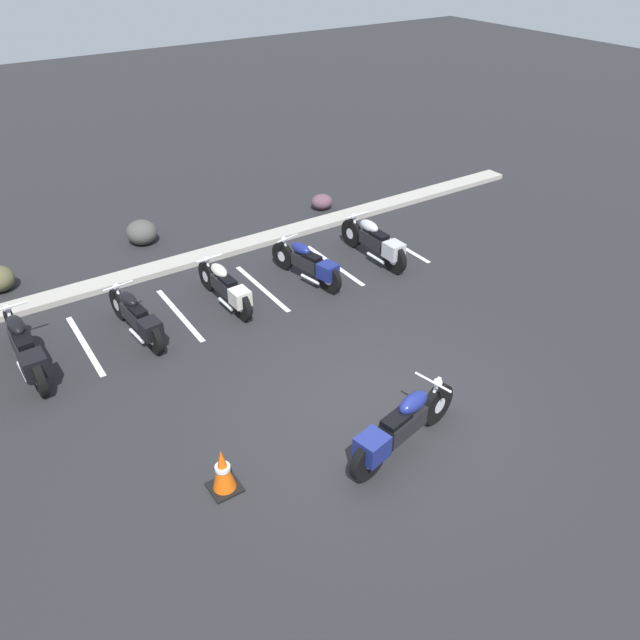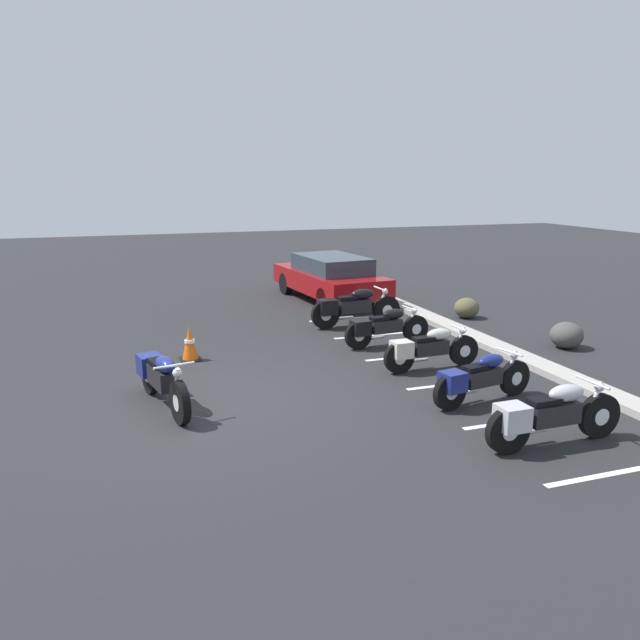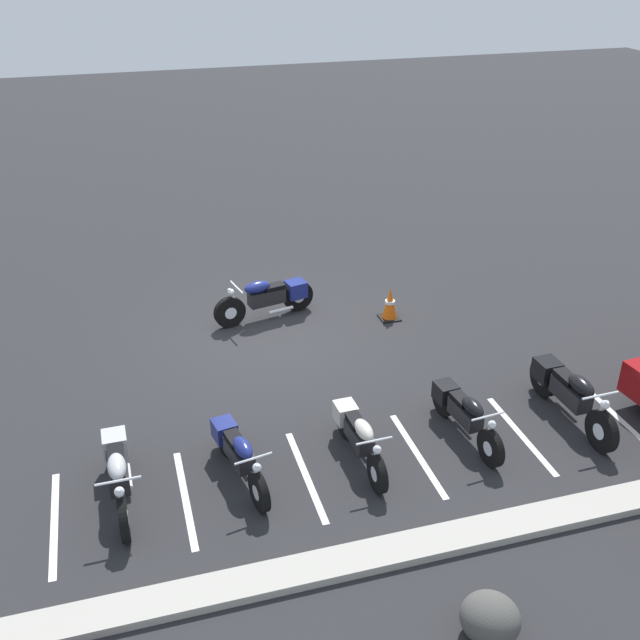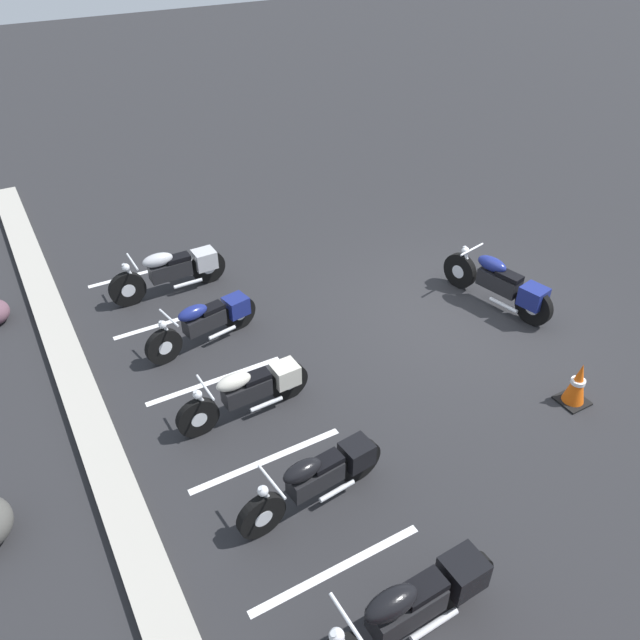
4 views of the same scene
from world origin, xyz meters
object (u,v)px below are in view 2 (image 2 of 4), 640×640
parked_bike_0 (352,307)px  landscape_rock_1 (567,335)px  parked_bike_2 (428,349)px  parked_bike_4 (549,415)px  landscape_rock_0 (467,308)px  motorcycle_navy_featured (161,377)px  traffic_cone (190,344)px  parked_bike_3 (479,378)px  parked_bike_1 (383,327)px  car_red (330,277)px

parked_bike_0 → landscape_rock_1: (3.20, 3.51, -0.20)m
parked_bike_2 → landscape_rock_1: (-0.40, 3.46, -0.13)m
landscape_rock_1 → parked_bike_4: bearing=-42.6°
landscape_rock_0 → parked_bike_2: bearing=-40.7°
motorcycle_navy_featured → landscape_rock_1: (-0.67, 8.24, -0.18)m
landscape_rock_0 → landscape_rock_1: 3.14m
landscape_rock_0 → traffic_cone: 7.21m
parked_bike_3 → motorcycle_navy_featured: bearing=151.2°
parked_bike_2 → parked_bike_4: (3.48, -0.10, 0.03)m
parked_bike_2 → parked_bike_4: bearing=-93.9°
parked_bike_1 → parked_bike_2: bearing=-93.0°
car_red → parked_bike_3: bearing=170.1°
parked_bike_0 → landscape_rock_1: size_ratio=3.27×
parked_bike_1 → parked_bike_3: 3.56m
parked_bike_0 → parked_bike_4: size_ratio=1.07×
landscape_rock_1 → motorcycle_navy_featured: bearing=-85.4°
parked_bike_0 → parked_bike_2: size_ratio=1.16×
parked_bike_1 → traffic_cone: size_ratio=2.90×
parked_bike_0 → car_red: 3.25m
landscape_rock_0 → landscape_rock_1: landscape_rock_1 is taller
motorcycle_navy_featured → parked_bike_2: (-0.27, 4.78, -0.04)m
parked_bike_0 → car_red: bearing=77.7°
motorcycle_navy_featured → parked_bike_4: 5.67m
motorcycle_navy_featured → traffic_cone: (-2.33, 0.74, -0.13)m
landscape_rock_1 → parked_bike_1: bearing=-111.1°
landscape_rock_0 → landscape_rock_1: size_ratio=0.90×
landscape_rock_0 → landscape_rock_1: bearing=8.2°
parked_bike_2 → traffic_cone: 4.54m
parked_bike_0 → car_red: size_ratio=0.51×
parked_bike_2 → landscape_rock_0: (-3.50, 3.01, -0.15)m
parked_bike_1 → landscape_rock_1: bearing=-26.6°
parked_bike_4 → car_red: size_ratio=0.47×
parked_bike_2 → traffic_cone: size_ratio=2.86×
parked_bike_0 → traffic_cone: size_ratio=3.31×
parked_bike_0 → landscape_rock_1: parked_bike_0 is taller
parked_bike_2 → traffic_cone: bearing=150.9°
parked_bike_1 → parked_bike_3: parked_bike_1 is taller
traffic_cone → car_red: bearing=135.8°
parked_bike_3 → traffic_cone: size_ratio=2.84×
parked_bike_2 → parked_bike_3: bearing=-94.6°
motorcycle_navy_featured → landscape_rock_1: 8.27m
motorcycle_navy_featured → parked_bike_3: motorcycle_navy_featured is taller
parked_bike_3 → parked_bike_1: bearing=79.3°
parked_bike_4 → car_red: (-10.27, 0.65, 0.24)m
parked_bike_4 → parked_bike_2: bearing=87.3°
motorcycle_navy_featured → parked_bike_1: size_ratio=1.08×
motorcycle_navy_featured → parked_bike_3: (1.53, 4.70, -0.04)m
parked_bike_0 → parked_bike_4: (7.08, -0.05, -0.03)m
landscape_rock_0 → parked_bike_3: bearing=-30.2°
parked_bike_3 → car_red: bearing=75.1°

